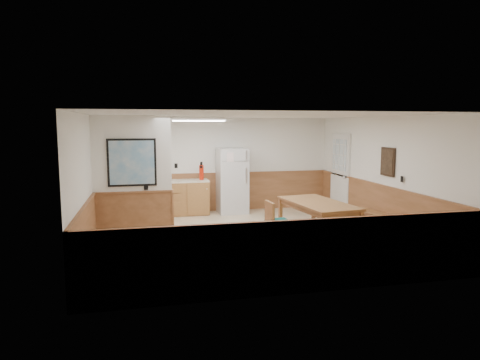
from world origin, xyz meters
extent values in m
plane|color=tan|center=(0.00, 0.00, 0.00)|extent=(6.00, 6.00, 0.00)
cube|color=white|center=(0.00, 0.00, 2.50)|extent=(6.00, 6.00, 0.02)
cube|color=white|center=(0.00, 3.00, 1.25)|extent=(6.00, 0.02, 2.50)
cube|color=white|center=(3.00, 0.00, 1.25)|extent=(0.02, 6.00, 2.50)
cube|color=white|center=(-3.00, 0.00, 1.25)|extent=(0.02, 6.00, 2.50)
cube|color=#A76A42|center=(0.00, 2.98, 0.50)|extent=(6.00, 0.04, 1.00)
cube|color=#A76A42|center=(2.98, 0.00, 0.50)|extent=(0.04, 6.00, 1.00)
cube|color=#A76A42|center=(-2.98, 0.00, 0.50)|extent=(0.04, 6.00, 1.00)
cube|color=white|center=(-2.25, 0.20, 1.75)|extent=(1.50, 0.15, 1.50)
cube|color=#A76A42|center=(-2.25, 0.20, 0.50)|extent=(1.50, 0.17, 1.00)
cube|color=black|center=(-2.25, 0.10, 1.60)|extent=(0.92, 0.03, 0.92)
cube|color=silver|center=(-2.25, 0.09, 1.60)|extent=(0.84, 0.01, 0.84)
cube|color=#A3703A|center=(-1.10, 2.68, 0.43)|extent=(1.40, 0.60, 0.86)
cube|color=#A3703A|center=(-2.57, 2.68, 0.43)|extent=(0.06, 0.60, 0.86)
cube|color=#A3703A|center=(-1.83, 2.68, 0.43)|extent=(0.06, 0.60, 0.86)
cube|color=beige|center=(-1.50, 2.68, 0.88)|extent=(2.20, 0.60, 0.04)
cube|color=beige|center=(-1.50, 2.98, 0.95)|extent=(2.20, 0.02, 0.10)
cube|color=white|center=(2.97, 1.90, 1.02)|extent=(0.05, 1.02, 2.15)
cube|color=white|center=(2.96, 1.90, 1.02)|extent=(0.04, 0.90, 2.05)
cube|color=silver|center=(2.94, 1.90, 1.55)|extent=(0.02, 0.76, 0.80)
cube|color=white|center=(-2.10, 2.98, 1.55)|extent=(0.80, 0.03, 1.00)
cube|color=silver|center=(-2.10, 2.96, 1.55)|extent=(0.70, 0.01, 0.90)
cube|color=black|center=(2.97, -0.30, 1.55)|extent=(0.03, 0.50, 0.60)
cube|color=black|center=(2.95, -0.30, 1.55)|extent=(0.01, 0.42, 0.52)
cube|color=white|center=(-0.80, 1.30, 2.45)|extent=(1.20, 0.30, 0.08)
cube|color=white|center=(-0.80, 1.30, 2.40)|extent=(1.15, 0.25, 0.01)
cube|color=silver|center=(0.24, 2.63, 0.86)|extent=(0.78, 0.72, 1.71)
cube|color=silver|center=(0.54, 2.27, 1.56)|extent=(0.03, 0.02, 0.22)
cube|color=silver|center=(0.54, 2.27, 1.03)|extent=(0.03, 0.02, 0.40)
cube|color=#A5753C|center=(1.43, -0.29, 0.72)|extent=(1.18, 2.01, 0.05)
cube|color=#A5753C|center=(1.43, -0.29, 0.65)|extent=(1.07, 1.90, 0.10)
cube|color=#A5753C|center=(1.12, -1.23, 0.35)|extent=(0.08, 0.08, 0.70)
cube|color=#A5753C|center=(0.90, 0.55, 0.35)|extent=(0.08, 0.08, 0.70)
cube|color=#A5753C|center=(1.95, -1.12, 0.35)|extent=(0.08, 0.08, 0.70)
cube|color=#A5753C|center=(1.73, 0.65, 0.35)|extent=(0.08, 0.08, 0.70)
cube|color=#A5753C|center=(2.80, -0.33, 0.42)|extent=(0.56, 1.62, 0.05)
cube|color=#A5753C|center=(2.80, -1.07, 0.20)|extent=(0.33, 0.10, 0.40)
cube|color=#A5753C|center=(2.80, 0.41, 0.20)|extent=(0.33, 0.10, 0.40)
cube|color=#A5753C|center=(0.50, -0.55, 0.42)|extent=(0.46, 0.46, 0.06)
cube|color=#10524C|center=(0.50, -0.55, 0.47)|extent=(0.41, 0.41, 0.03)
cube|color=#A5753C|center=(0.31, -0.56, 0.65)|extent=(0.08, 0.43, 0.40)
cube|color=#10524C|center=(0.13, -0.57, 0.65)|extent=(0.04, 0.37, 0.34)
cube|color=#A5753C|center=(0.33, -0.75, 0.20)|extent=(0.04, 0.04, 0.39)
cube|color=#A5753C|center=(0.30, -0.37, 0.20)|extent=(0.04, 0.04, 0.39)
cube|color=#A5753C|center=(0.70, -0.72, 0.20)|extent=(0.04, 0.04, 0.39)
cube|color=#A5753C|center=(0.67, -0.35, 0.20)|extent=(0.04, 0.04, 0.39)
cylinder|color=red|center=(-0.57, 2.65, 1.09)|extent=(0.13, 0.13, 0.38)
cylinder|color=black|center=(-0.57, 2.65, 1.33)|extent=(0.06, 0.06, 0.09)
cylinder|color=#198B29|center=(-2.21, 2.66, 1.00)|extent=(0.06, 0.06, 0.20)
camera|label=1|loc=(-2.03, -8.33, 2.31)|focal=32.00mm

